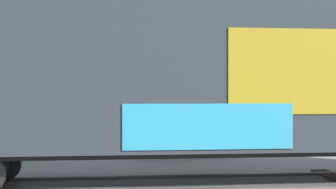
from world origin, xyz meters
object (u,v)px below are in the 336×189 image
at_px(flagpole, 243,35).
at_px(parked_car_silver, 175,133).
at_px(freight_car, 197,80).
at_px(parked_car_green, 30,133).

height_order(flagpole, parked_car_silver, flagpole).
xyz_separation_m(freight_car, parked_car_silver, (-0.01, 5.21, -2.00)).
bearing_deg(flagpole, freight_car, -111.36).
bearing_deg(parked_car_green, flagpole, 29.98).
height_order(freight_car, flagpole, flagpole).
bearing_deg(flagpole, parked_car_green, -150.02).
distance_m(parked_car_green, parked_car_silver, 5.77).
xyz_separation_m(flagpole, parked_car_silver, (-4.65, -6.67, -4.86)).
height_order(freight_car, parked_car_silver, freight_car).
height_order(freight_car, parked_car_green, freight_car).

